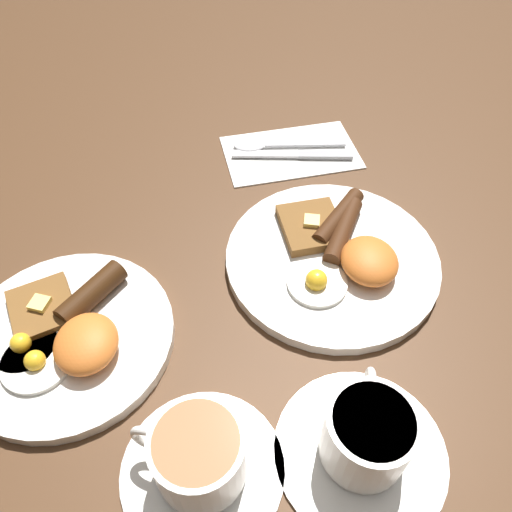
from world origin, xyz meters
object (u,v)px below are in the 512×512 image
object	(u,v)px
breakfast_plate_near	(335,255)
teacup_far	(199,459)
teacup_near	(365,439)
spoon	(261,145)
knife	(299,154)
breakfast_plate_far	(68,335)

from	to	relation	value
breakfast_plate_near	teacup_far	xyz separation A→B (m)	(-0.24, 0.18, 0.02)
teacup_near	breakfast_plate_near	bearing A→B (deg)	-6.93
teacup_near	spoon	xyz separation A→B (m)	(0.48, 0.03, -0.02)
teacup_far	spoon	distance (m)	0.50
breakfast_plate_near	teacup_far	world-z (taller)	teacup_far
breakfast_plate_near	knife	distance (m)	0.22
teacup_near	teacup_far	bearing A→B (deg)	89.44
breakfast_plate_far	spoon	bearing A→B (deg)	-38.77
breakfast_plate_far	spoon	distance (m)	0.42
breakfast_plate_near	spoon	world-z (taller)	breakfast_plate_near
breakfast_plate_far	teacup_near	xyz separation A→B (m)	(-0.16, -0.29, 0.02)
breakfast_plate_near	teacup_near	bearing A→B (deg)	173.07
knife	spoon	world-z (taller)	spoon
knife	breakfast_plate_far	bearing A→B (deg)	50.89
breakfast_plate_near	breakfast_plate_far	bearing A→B (deg)	103.67
teacup_far	spoon	size ratio (longest dim) A/B	0.87
knife	spoon	size ratio (longest dim) A/B	1.05
breakfast_plate_near	breakfast_plate_far	xyz separation A→B (m)	(-0.08, 0.32, 0.00)
teacup_far	spoon	bearing A→B (deg)	-13.94
breakfast_plate_far	knife	bearing A→B (deg)	-47.17
breakfast_plate_far	teacup_far	world-z (taller)	teacup_far
teacup_far	knife	distance (m)	0.49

